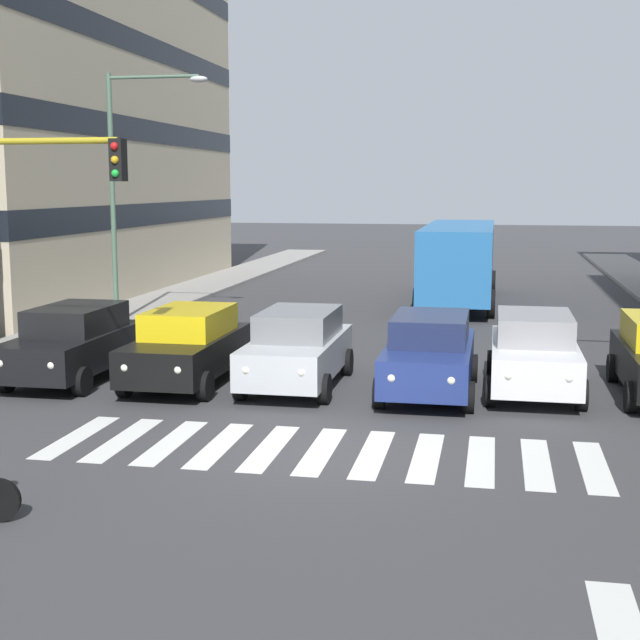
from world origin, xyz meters
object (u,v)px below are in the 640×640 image
(car_2, at_px, (430,354))
(street_lamp_right, at_px, (127,173))
(bus_behind_traffic, at_px, (459,255))
(car_4, at_px, (188,346))
(car_1, at_px, (534,352))
(car_5, at_px, (74,342))
(car_3, at_px, (298,348))

(car_2, xyz_separation_m, street_lamp_right, (9.99, -7.38, 4.01))
(bus_behind_traffic, distance_m, street_lamp_right, 13.12)
(car_4, xyz_separation_m, bus_behind_traffic, (-5.48, -15.39, 0.97))
(street_lamp_right, bearing_deg, car_1, 151.01)
(car_1, xyz_separation_m, car_5, (10.45, 0.76, 0.00))
(street_lamp_right, bearing_deg, car_2, 143.55)
(car_4, relative_size, bus_behind_traffic, 0.42)
(car_2, relative_size, street_lamp_right, 0.57)
(car_1, relative_size, car_5, 1.00)
(car_1, xyz_separation_m, car_2, (2.23, 0.61, 0.00))
(car_3, bearing_deg, street_lamp_right, -45.81)
(car_5, distance_m, bus_behind_traffic, 17.54)
(car_2, relative_size, car_3, 1.00)
(car_3, xyz_separation_m, bus_behind_traffic, (-2.97, -15.17, 0.97))
(bus_behind_traffic, bearing_deg, car_5, 62.01)
(car_2, xyz_separation_m, bus_behind_traffic, (0.00, -15.32, 0.97))
(car_4, xyz_separation_m, car_5, (2.74, 0.08, 0.00))
(car_2, bearing_deg, car_1, -164.72)
(car_1, bearing_deg, car_4, 5.05)
(car_3, bearing_deg, car_4, 5.17)
(car_1, relative_size, car_4, 1.00)
(car_3, height_order, car_4, same)
(bus_behind_traffic, height_order, street_lamp_right, street_lamp_right)
(car_3, distance_m, bus_behind_traffic, 15.48)
(car_1, relative_size, car_2, 1.00)
(car_3, xyz_separation_m, street_lamp_right, (7.02, -7.23, 4.01))
(car_1, bearing_deg, car_5, 4.14)
(car_2, relative_size, car_5, 1.00)
(car_1, bearing_deg, car_2, 15.28)
(car_5, bearing_deg, car_4, -178.42)
(car_2, xyz_separation_m, car_4, (5.48, 0.07, 0.00))
(car_2, distance_m, bus_behind_traffic, 15.35)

